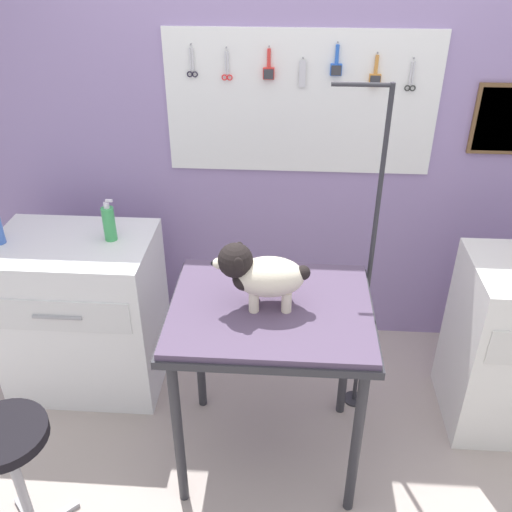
{
  "coord_description": "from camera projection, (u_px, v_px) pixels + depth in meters",
  "views": [
    {
      "loc": [
        0.0,
        -1.63,
        2.28
      ],
      "look_at": [
        -0.13,
        0.34,
        1.08
      ],
      "focal_mm": 39.54,
      "sensor_mm": 36.0,
      "label": 1
    }
  ],
  "objects": [
    {
      "name": "grooming_arm",
      "position": [
        366.0,
        277.0,
        2.67
      ],
      "size": [
        0.29,
        0.11,
        1.72
      ],
      "color": "#2D2D33",
      "rests_on": "ground"
    },
    {
      "name": "ground",
      "position": [
        279.0,
        500.0,
        2.59
      ],
      "size": [
        4.4,
        4.0,
        0.04
      ],
      "primitive_type": "cube",
      "color": "#B3A49B"
    },
    {
      "name": "dog",
      "position": [
        259.0,
        274.0,
        2.27
      ],
      "size": [
        0.4,
        0.2,
        0.29
      ],
      "color": "beige",
      "rests_on": "grooming_table"
    },
    {
      "name": "conditioner_bottle",
      "position": [
        108.0,
        223.0,
        2.77
      ],
      "size": [
        0.06,
        0.06,
        0.22
      ],
      "color": "#3EA659",
      "rests_on": "counter_left"
    },
    {
      "name": "stool",
      "position": [
        8.0,
        452.0,
        2.16
      ],
      "size": [
        0.33,
        0.33,
        0.63
      ],
      "color": "#9E9EA3",
      "rests_on": "ground"
    },
    {
      "name": "rear_wall_panel",
      "position": [
        292.0,
        155.0,
        3.06
      ],
      "size": [
        4.0,
        0.11,
        2.3
      ],
      "color": "#967FB3",
      "rests_on": "ground"
    },
    {
      "name": "grooming_table",
      "position": [
        270.0,
        324.0,
        2.39
      ],
      "size": [
        0.86,
        0.7,
        0.89
      ],
      "color": "#2D2D33",
      "rests_on": "ground"
    },
    {
      "name": "counter_left",
      "position": [
        83.0,
        313.0,
        3.03
      ],
      "size": [
        0.8,
        0.58,
        0.89
      ],
      "color": "white",
      "rests_on": "ground"
    }
  ]
}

